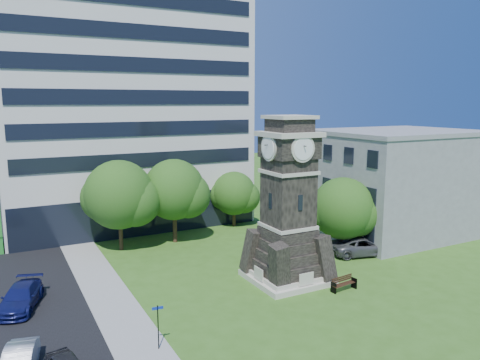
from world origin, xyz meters
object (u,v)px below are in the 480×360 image
clock_tower (288,211)px  car_east_lot (362,246)px  car_street_north (21,297)px  park_bench (343,283)px  street_sign (158,322)px

clock_tower → car_east_lot: size_ratio=2.17×
car_street_north → clock_tower: bearing=6.1°
park_bench → street_sign: street_sign is taller
clock_tower → park_bench: clock_tower is taller
clock_tower → street_sign: clock_tower is taller
car_street_north → street_sign: bearing=-37.0°
clock_tower → car_east_lot: bearing=11.5°
street_sign → car_east_lot: bearing=25.4°
park_bench → street_sign: size_ratio=0.78×
car_street_north → park_bench: 21.64m
clock_tower → park_bench: (2.44, -3.51, -4.74)m
park_bench → car_east_lot: bearing=32.2°
car_east_lot → park_bench: bearing=144.2°
car_street_north → park_bench: (20.32, -7.45, -0.19)m
car_street_north → street_sign: street_sign is taller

